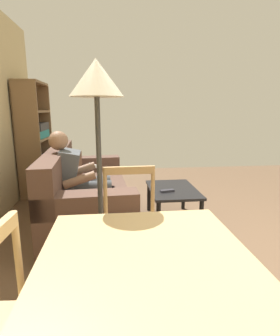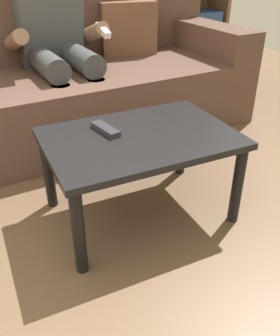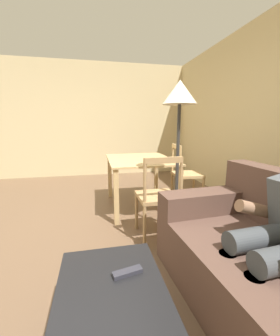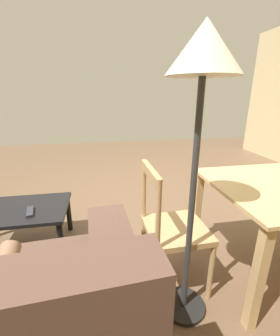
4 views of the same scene
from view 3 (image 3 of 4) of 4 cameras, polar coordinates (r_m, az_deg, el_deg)
ground_plane at (r=2.53m, az=-22.00°, el=-18.74°), size 8.45×8.45×0.00m
wall_side at (r=5.39m, az=-17.35°, el=12.06°), size 0.12×5.46×2.65m
coffee_table at (r=1.28m, az=-7.43°, el=-32.30°), size 0.82×0.56×0.41m
tv_remote at (r=1.34m, az=-3.38°, el=-26.07°), size 0.09×0.18×0.02m
dining_table at (r=3.17m, az=0.00°, el=0.48°), size 1.18×0.93×0.74m
dining_chair_near_wall at (r=3.43m, az=12.07°, el=-1.64°), size 0.45×0.45×0.94m
dining_chair_facing_couch at (r=2.35m, az=4.77°, el=-7.75°), size 0.43×0.43×0.93m
floor_lamp at (r=2.33m, az=10.53°, el=15.73°), size 0.36×0.36×1.68m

